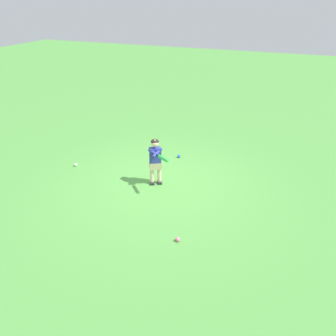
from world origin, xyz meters
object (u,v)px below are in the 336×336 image
(child_batter, at_px, (156,158))
(play_ball_by_bucket, at_px, (76,165))
(play_ball_far_left, at_px, (179,156))
(play_ball_far_right, at_px, (178,239))

(child_batter, height_order, play_ball_by_bucket, child_batter)
(play_ball_far_left, xyz_separation_m, play_ball_by_bucket, (1.40, -2.23, -0.00))
(play_ball_far_left, height_order, play_ball_far_right, play_ball_far_left)
(play_ball_far_left, distance_m, play_ball_far_right, 3.29)
(play_ball_far_right, xyz_separation_m, play_ball_by_bucket, (-1.69, -3.33, 0.00))
(play_ball_by_bucket, bearing_deg, play_ball_far_left, 122.10)
(child_batter, distance_m, play_ball_far_right, 2.09)
(child_batter, xyz_separation_m, play_ball_far_left, (-1.45, 0.03, -0.61))
(child_batter, height_order, play_ball_far_left, child_batter)
(play_ball_far_right, distance_m, play_ball_by_bucket, 3.74)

